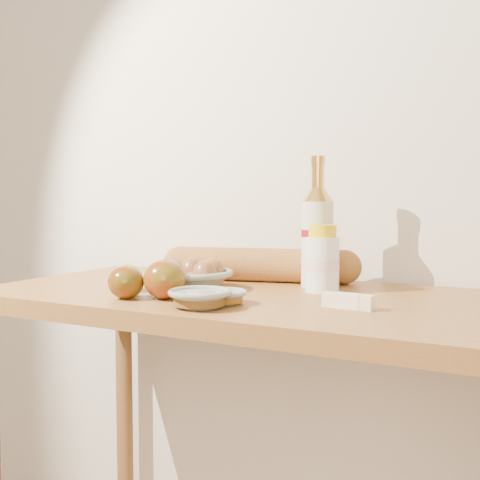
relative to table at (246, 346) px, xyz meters
The scene contains 12 objects.
back_wall 0.62m from the table, 90.00° to the left, with size 3.50×0.02×2.60m, color silver.
table is the anchor object (origin of this frame).
bourbon_bottle 0.31m from the table, 54.46° to the left, with size 0.08×0.08×0.31m.
cream_bottle 0.26m from the table, 31.02° to the left, with size 0.09×0.09×0.15m.
egg_bowl 0.21m from the table, behind, with size 0.27×0.27×0.07m.
baguette 0.25m from the table, 106.36° to the left, with size 0.52×0.21×0.09m.
apple_yellowgreen 0.31m from the table, 155.91° to the right, with size 0.09×0.09×0.06m.
apple_redgreen_front 0.31m from the table, 133.75° to the right, with size 0.10×0.10×0.07m.
apple_redgreen_right 0.25m from the table, 124.90° to the right, with size 0.12×0.12×0.08m.
sugar_bowl 0.25m from the table, 88.29° to the right, with size 0.15×0.15×0.04m.
syrup_bowl 0.21m from the table, 80.08° to the right, with size 0.10×0.10×0.03m.
butter_stick 0.31m from the table, 17.51° to the right, with size 0.10×0.03×0.03m.
Camera 1 is at (0.61, -0.01, 1.11)m, focal length 45.00 mm.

